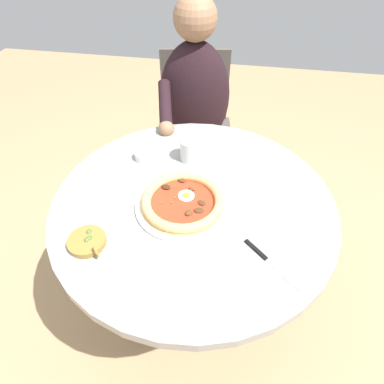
{
  "coord_description": "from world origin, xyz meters",
  "views": [
    {
      "loc": [
        0.76,
        0.13,
        1.51
      ],
      "look_at": [
        -0.0,
        -0.01,
        0.75
      ],
      "focal_mm": 29.63,
      "sensor_mm": 36.0,
      "label": 1
    }
  ],
  "objects_px": {
    "water_glass": "(190,151)",
    "olive_pan": "(87,241)",
    "dining_table": "(193,222)",
    "ramekin_capers": "(144,155)",
    "fork_utensil": "(265,168)",
    "cafe_chair_diner": "(195,118)",
    "pizza_on_plate": "(183,202)",
    "steak_knife": "(263,257)",
    "diner_person": "(194,131)"
  },
  "relations": [
    {
      "from": "cafe_chair_diner",
      "to": "dining_table",
      "type": "bearing_deg",
      "value": 9.34
    },
    {
      "from": "ramekin_capers",
      "to": "diner_person",
      "type": "bearing_deg",
      "value": 167.57
    },
    {
      "from": "fork_utensil",
      "to": "cafe_chair_diner",
      "type": "relative_size",
      "value": 0.17
    },
    {
      "from": "water_glass",
      "to": "steak_knife",
      "type": "height_order",
      "value": "water_glass"
    },
    {
      "from": "steak_knife",
      "to": "olive_pan",
      "type": "relative_size",
      "value": 1.33
    },
    {
      "from": "dining_table",
      "to": "fork_utensil",
      "type": "bearing_deg",
      "value": 130.75
    },
    {
      "from": "dining_table",
      "to": "ramekin_capers",
      "type": "xyz_separation_m",
      "value": [
        -0.19,
        -0.23,
        0.14
      ]
    },
    {
      "from": "steak_knife",
      "to": "ramekin_capers",
      "type": "relative_size",
      "value": 2.17
    },
    {
      "from": "fork_utensil",
      "to": "diner_person",
      "type": "relative_size",
      "value": 0.12
    },
    {
      "from": "steak_knife",
      "to": "fork_utensil",
      "type": "bearing_deg",
      "value": 179.89
    },
    {
      "from": "water_glass",
      "to": "cafe_chair_diner",
      "type": "bearing_deg",
      "value": -172.02
    },
    {
      "from": "water_glass",
      "to": "steak_knife",
      "type": "xyz_separation_m",
      "value": [
        0.42,
        0.3,
        -0.04
      ]
    },
    {
      "from": "pizza_on_plate",
      "to": "steak_knife",
      "type": "relative_size",
      "value": 1.99
    },
    {
      "from": "ramekin_capers",
      "to": "diner_person",
      "type": "height_order",
      "value": "diner_person"
    },
    {
      "from": "steak_knife",
      "to": "ramekin_capers",
      "type": "height_order",
      "value": "ramekin_capers"
    },
    {
      "from": "cafe_chair_diner",
      "to": "fork_utensil",
      "type": "bearing_deg",
      "value": 30.72
    },
    {
      "from": "fork_utensil",
      "to": "ramekin_capers",
      "type": "bearing_deg",
      "value": -87.86
    },
    {
      "from": "olive_pan",
      "to": "steak_knife",
      "type": "bearing_deg",
      "value": 94.73
    },
    {
      "from": "pizza_on_plate",
      "to": "olive_pan",
      "type": "relative_size",
      "value": 2.65
    },
    {
      "from": "pizza_on_plate",
      "to": "cafe_chair_diner",
      "type": "relative_size",
      "value": 0.37
    },
    {
      "from": "steak_knife",
      "to": "diner_person",
      "type": "relative_size",
      "value": 0.14
    },
    {
      "from": "pizza_on_plate",
      "to": "fork_utensil",
      "type": "bearing_deg",
      "value": 132.21
    },
    {
      "from": "water_glass",
      "to": "diner_person",
      "type": "bearing_deg",
      "value": -172.26
    },
    {
      "from": "water_glass",
      "to": "diner_person",
      "type": "relative_size",
      "value": 0.07
    },
    {
      "from": "dining_table",
      "to": "steak_knife",
      "type": "bearing_deg",
      "value": 50.42
    },
    {
      "from": "pizza_on_plate",
      "to": "olive_pan",
      "type": "distance_m",
      "value": 0.33
    },
    {
      "from": "olive_pan",
      "to": "fork_utensil",
      "type": "distance_m",
      "value": 0.7
    },
    {
      "from": "ramekin_capers",
      "to": "dining_table",
      "type": "bearing_deg",
      "value": 50.37
    },
    {
      "from": "fork_utensil",
      "to": "pizza_on_plate",
      "type": "bearing_deg",
      "value": -47.79
    },
    {
      "from": "water_glass",
      "to": "olive_pan",
      "type": "height_order",
      "value": "water_glass"
    },
    {
      "from": "olive_pan",
      "to": "fork_utensil",
      "type": "height_order",
      "value": "olive_pan"
    },
    {
      "from": "fork_utensil",
      "to": "diner_person",
      "type": "distance_m",
      "value": 0.65
    },
    {
      "from": "ramekin_capers",
      "to": "cafe_chair_diner",
      "type": "distance_m",
      "value": 0.71
    },
    {
      "from": "ramekin_capers",
      "to": "olive_pan",
      "type": "bearing_deg",
      "value": -6.62
    },
    {
      "from": "steak_knife",
      "to": "cafe_chair_diner",
      "type": "height_order",
      "value": "cafe_chair_diner"
    },
    {
      "from": "dining_table",
      "to": "cafe_chair_diner",
      "type": "bearing_deg",
      "value": -170.66
    },
    {
      "from": "dining_table",
      "to": "olive_pan",
      "type": "distance_m",
      "value": 0.4
    },
    {
      "from": "fork_utensil",
      "to": "water_glass",
      "type": "bearing_deg",
      "value": -92.34
    },
    {
      "from": "water_glass",
      "to": "ramekin_capers",
      "type": "relative_size",
      "value": 1.19
    },
    {
      "from": "fork_utensil",
      "to": "olive_pan",
      "type": "bearing_deg",
      "value": -49.21
    },
    {
      "from": "water_glass",
      "to": "ramekin_capers",
      "type": "xyz_separation_m",
      "value": [
        0.03,
        -0.18,
        -0.02
      ]
    },
    {
      "from": "ramekin_capers",
      "to": "pizza_on_plate",
      "type": "bearing_deg",
      "value": 41.4
    },
    {
      "from": "olive_pan",
      "to": "water_glass",
      "type": "bearing_deg",
      "value": 153.67
    },
    {
      "from": "dining_table",
      "to": "diner_person",
      "type": "height_order",
      "value": "diner_person"
    },
    {
      "from": "pizza_on_plate",
      "to": "ramekin_capers",
      "type": "height_order",
      "value": "pizza_on_plate"
    },
    {
      "from": "ramekin_capers",
      "to": "cafe_chair_diner",
      "type": "height_order",
      "value": "cafe_chair_diner"
    },
    {
      "from": "dining_table",
      "to": "diner_person",
      "type": "bearing_deg",
      "value": -170.53
    },
    {
      "from": "cafe_chair_diner",
      "to": "pizza_on_plate",
      "type": "bearing_deg",
      "value": 7.11
    },
    {
      "from": "diner_person",
      "to": "cafe_chair_diner",
      "type": "bearing_deg",
      "value": -171.26
    },
    {
      "from": "pizza_on_plate",
      "to": "steak_knife",
      "type": "distance_m",
      "value": 0.32
    }
  ]
}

